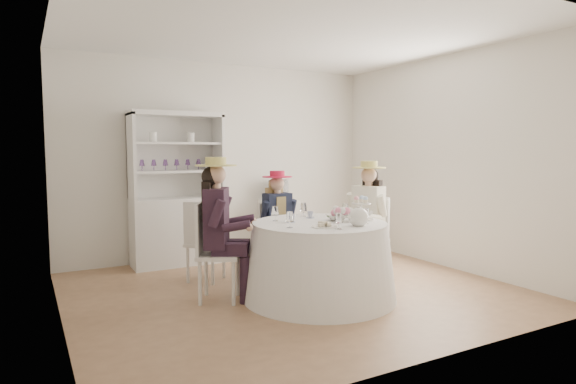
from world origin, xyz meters
TOP-DOWN VIEW (x-y plane):
  - ground at (0.00, 0.00)m, footprint 4.50×4.50m
  - ceiling at (0.00, 0.00)m, footprint 4.50×4.50m
  - wall_back at (0.00, 2.00)m, footprint 4.50×0.00m
  - wall_front at (0.00, -2.00)m, footprint 4.50×0.00m
  - wall_left at (-2.25, 0.00)m, footprint 0.00×4.50m
  - wall_right at (2.25, 0.00)m, footprint 0.00×4.50m
  - tea_table at (0.10, -0.37)m, footprint 1.55×1.55m
  - hutch at (-0.74, 1.76)m, footprint 1.31×0.80m
  - side_table at (0.75, 1.75)m, footprint 0.57×0.57m
  - hatbox at (0.75, 1.75)m, footprint 0.39×0.39m
  - guest_left at (-0.81, 0.04)m, footprint 0.61×0.56m
  - guest_mid at (0.16, 0.63)m, footprint 0.46×0.48m
  - guest_right at (1.02, 0.03)m, footprint 0.56×0.52m
  - spare_chair at (-0.74, 0.75)m, footprint 0.54×0.54m
  - teacup_a at (-0.15, -0.22)m, footprint 0.10×0.10m
  - teacup_b at (0.17, -0.08)m, footprint 0.09×0.09m
  - teacup_c at (0.38, -0.26)m, footprint 0.10×0.10m
  - flower_bowl at (0.32, -0.37)m, footprint 0.27×0.27m
  - flower_arrangement at (0.32, -0.43)m, footprint 0.19×0.19m
  - table_teapot at (0.30, -0.75)m, footprint 0.26×0.19m
  - sandwich_plate at (-0.03, -0.66)m, footprint 0.25×0.25m
  - cupcake_stand at (0.56, -0.45)m, footprint 0.26×0.26m
  - stemware_set at (0.10, -0.37)m, footprint 0.94×0.98m

SIDE VIEW (x-z plane):
  - ground at x=0.00m, z-range 0.00..0.00m
  - tea_table at x=0.10m, z-range 0.00..0.77m
  - side_table at x=0.75m, z-range 0.00..0.77m
  - spare_chair at x=-0.74m, z-range 0.03..0.96m
  - hutch at x=-0.74m, z-range -0.29..1.70m
  - guest_mid at x=0.16m, z-range 0.08..1.34m
  - guest_right at x=1.02m, z-range 0.09..1.46m
  - sandwich_plate at x=-0.03m, z-range 0.76..0.82m
  - flower_bowl at x=0.32m, z-range 0.78..0.83m
  - guest_left at x=-0.81m, z-range 0.09..1.52m
  - teacup_b at x=0.17m, z-range 0.78..0.84m
  - teacup_c at x=0.38m, z-range 0.78..0.85m
  - teacup_a at x=-0.15m, z-range 0.78..0.85m
  - stemware_set at x=0.10m, z-range 0.78..0.93m
  - table_teapot at x=0.30m, z-range 0.76..0.96m
  - cupcake_stand at x=0.56m, z-range 0.74..0.99m
  - flower_arrangement at x=0.32m, z-range 0.83..0.90m
  - hatbox at x=0.75m, z-range 0.77..1.07m
  - wall_back at x=0.00m, z-range -0.90..3.60m
  - wall_front at x=0.00m, z-range -0.90..3.60m
  - wall_left at x=-2.25m, z-range -0.90..3.60m
  - wall_right at x=2.25m, z-range -0.90..3.60m
  - ceiling at x=0.00m, z-range 2.70..2.70m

